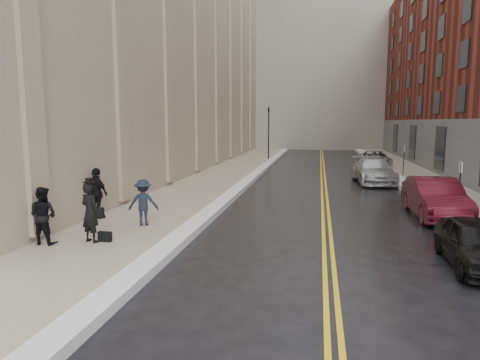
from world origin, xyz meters
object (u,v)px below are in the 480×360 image
at_px(pedestrian_main, 90,212).
at_px(pedestrian_a, 43,215).
at_px(car_silver_far, 375,159).
at_px(car_maroon, 435,198).
at_px(pedestrian_c, 97,193).
at_px(car_black, 476,243).
at_px(pedestrian_b, 143,202).
at_px(car_silver_near, 374,171).

xyz_separation_m(pedestrian_main, pedestrian_a, (-1.32, -0.43, -0.05)).
height_order(car_silver_far, pedestrian_a, pedestrian_a).
bearing_deg(car_maroon, pedestrian_c, -167.35).
bearing_deg(car_maroon, car_black, -95.31).
bearing_deg(pedestrian_a, pedestrian_b, -123.38).
bearing_deg(car_silver_far, car_maroon, -89.54).
bearing_deg(pedestrian_b, car_black, 153.15).
bearing_deg(pedestrian_c, pedestrian_a, 115.74).
bearing_deg(car_silver_far, pedestrian_a, -116.13).
xyz_separation_m(car_black, car_silver_near, (-0.75, 15.87, 0.13)).
bearing_deg(pedestrian_b, pedestrian_main, 57.97).
distance_m(car_maroon, pedestrian_c, 13.38).
height_order(car_black, pedestrian_main, pedestrian_main).
relative_size(car_maroon, pedestrian_b, 2.92).
relative_size(car_silver_near, car_silver_far, 1.06).
bearing_deg(car_black, pedestrian_main, -177.38).
distance_m(car_silver_far, pedestrian_main, 27.79).
relative_size(car_silver_near, pedestrian_c, 2.74).
distance_m(car_silver_near, pedestrian_main, 19.04).
bearing_deg(pedestrian_c, car_silver_far, -96.76).
relative_size(car_maroon, car_silver_far, 0.96).
bearing_deg(pedestrian_b, car_maroon, -175.14).
relative_size(pedestrian_a, pedestrian_b, 1.06).
distance_m(pedestrian_main, pedestrian_a, 1.39).
height_order(car_silver_near, pedestrian_c, pedestrian_c).
bearing_deg(pedestrian_a, car_silver_near, -122.24).
relative_size(car_black, pedestrian_a, 2.17).
bearing_deg(pedestrian_c, pedestrian_b, -174.47).
relative_size(car_black, pedestrian_b, 2.30).
height_order(car_maroon, car_silver_far, car_maroon).
bearing_deg(car_black, pedestrian_c, 168.77).
relative_size(car_silver_far, pedestrian_a, 2.88).
bearing_deg(car_maroon, car_silver_far, 89.10).
distance_m(pedestrian_a, pedestrian_b, 3.46).
height_order(car_silver_near, pedestrian_main, pedestrian_main).
xyz_separation_m(car_silver_near, pedestrian_a, (-11.65, -16.43, 0.25)).
bearing_deg(car_silver_far, pedestrian_main, -114.09).
relative_size(car_black, car_silver_near, 0.71).
distance_m(pedestrian_main, pedestrian_b, 2.46).
distance_m(pedestrian_main, pedestrian_c, 3.39).
relative_size(car_black, pedestrian_main, 2.05).
bearing_deg(car_maroon, pedestrian_a, -153.65).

